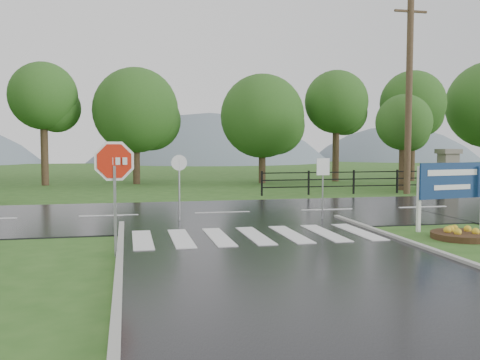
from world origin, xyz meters
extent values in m
plane|color=#2D581D|center=(0.00, 0.00, 0.00)|extent=(120.00, 120.00, 0.00)
cube|color=black|center=(0.00, 10.00, 0.00)|extent=(90.00, 8.00, 0.04)
cube|color=silver|center=(-3.00, 5.00, 0.06)|extent=(0.50, 2.80, 0.02)
cube|color=silver|center=(-2.00, 5.00, 0.06)|extent=(0.50, 2.80, 0.02)
cube|color=silver|center=(-1.00, 5.00, 0.06)|extent=(0.50, 2.80, 0.02)
cube|color=silver|center=(0.00, 5.00, 0.06)|extent=(0.50, 2.80, 0.02)
cube|color=silver|center=(1.00, 5.00, 0.06)|extent=(0.50, 2.80, 0.02)
cube|color=silver|center=(2.00, 5.00, 0.06)|extent=(0.50, 2.80, 0.02)
cube|color=silver|center=(3.00, 5.00, 0.06)|extent=(0.50, 2.80, 0.02)
cube|color=gray|center=(13.00, 16.00, 1.00)|extent=(0.80, 0.80, 2.00)
cube|color=#6B6659|center=(13.00, 16.00, 2.12)|extent=(1.00, 1.00, 0.24)
cube|color=black|center=(7.75, 16.00, 0.40)|extent=(9.50, 0.05, 0.05)
cube|color=black|center=(7.75, 16.00, 0.75)|extent=(9.50, 0.05, 0.05)
cube|color=black|center=(7.75, 16.00, 1.10)|extent=(9.50, 0.05, 0.05)
cube|color=black|center=(3.00, 16.00, 0.60)|extent=(0.08, 0.08, 1.20)
cube|color=black|center=(12.50, 16.00, 0.60)|extent=(0.08, 0.08, 1.20)
sphere|color=slate|center=(8.00, 65.00, -17.28)|extent=(48.00, 48.00, 48.00)
sphere|color=slate|center=(36.00, 65.00, -12.96)|extent=(36.00, 36.00, 36.00)
cube|color=#939399|center=(-3.64, 3.35, 1.03)|extent=(0.06, 0.06, 2.05)
cylinder|color=white|center=(-3.64, 3.36, 2.15)|extent=(1.22, 0.22, 1.23)
cylinder|color=red|center=(-3.64, 3.35, 2.15)|extent=(1.06, 0.20, 1.07)
cube|color=silver|center=(4.83, 4.94, 0.95)|extent=(0.11, 0.11, 1.89)
cube|color=navy|center=(5.87, 4.94, 1.47)|extent=(2.25, 0.41, 1.04)
cube|color=white|center=(5.87, 4.90, 1.70)|extent=(1.78, 0.29, 0.17)
cube|color=white|center=(5.87, 4.90, 1.28)|extent=(1.31, 0.22, 0.14)
cylinder|color=#332111|center=(5.41, 3.70, 0.08)|extent=(1.65, 1.65, 0.16)
cube|color=#939399|center=(2.96, 7.71, 0.96)|extent=(0.04, 0.04, 1.93)
cube|color=white|center=(2.96, 7.69, 1.78)|extent=(0.46, 0.06, 0.56)
cylinder|color=#939399|center=(-1.72, 8.33, 1.01)|extent=(0.06, 0.06, 2.02)
cylinder|color=white|center=(-1.72, 8.31, 1.92)|extent=(0.51, 0.02, 0.51)
cylinder|color=#473523|center=(10.40, 15.50, 4.89)|extent=(0.33, 0.33, 9.77)
cube|color=brown|center=(10.40, 15.50, 9.01)|extent=(1.74, 0.13, 0.11)
cylinder|color=#3D2B1C|center=(11.26, 17.50, 1.53)|extent=(0.42, 0.42, 3.05)
sphere|color=#235219|center=(11.26, 17.50, 3.66)|extent=(3.01, 3.01, 3.01)
camera|label=1|loc=(-3.37, -8.91, 2.57)|focal=40.00mm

